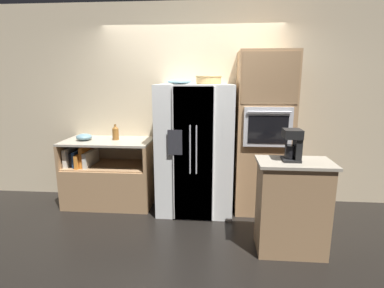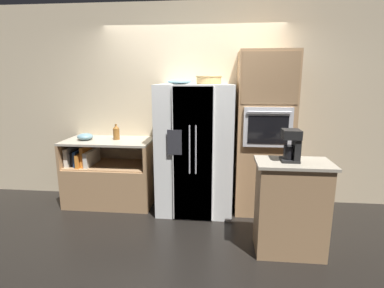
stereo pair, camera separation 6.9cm
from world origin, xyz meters
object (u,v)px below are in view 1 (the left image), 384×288
at_px(refrigerator, 196,149).
at_px(fruit_bowl, 180,82).
at_px(mixing_bowl, 84,137).
at_px(coffee_maker, 294,144).
at_px(wall_oven, 263,133).
at_px(wicker_basket, 209,79).
at_px(bottle_tall, 116,132).

relative_size(refrigerator, fruit_bowl, 5.52).
distance_m(mixing_bowl, coffee_maker, 2.78).
relative_size(wall_oven, fruit_bowl, 6.86).
height_order(wall_oven, fruit_bowl, wall_oven).
height_order(wicker_basket, coffee_maker, wicker_basket).
distance_m(refrigerator, bottle_tall, 1.15).
xyz_separation_m(wall_oven, fruit_bowl, (-1.10, -0.14, 0.67)).
bearing_deg(fruit_bowl, wall_oven, 7.32).
bearing_deg(refrigerator, wicker_basket, 16.33).
relative_size(refrigerator, wicker_basket, 5.06).
xyz_separation_m(refrigerator, fruit_bowl, (-0.20, -0.06, 0.88)).
relative_size(wicker_basket, bottle_tall, 1.54).
bearing_deg(coffee_maker, refrigerator, 137.59).
bearing_deg(bottle_tall, wall_oven, -0.93).
height_order(wall_oven, wicker_basket, wall_oven).
height_order(fruit_bowl, coffee_maker, fruit_bowl).
distance_m(wall_oven, coffee_maker, 1.04).
height_order(wicker_basket, mixing_bowl, wicker_basket).
bearing_deg(bottle_tall, wicker_basket, -2.72).
bearing_deg(coffee_maker, wall_oven, 97.86).
distance_m(wall_oven, mixing_bowl, 2.45).
relative_size(wicker_basket, fruit_bowl, 1.09).
bearing_deg(mixing_bowl, refrigerator, -1.43).
relative_size(refrigerator, coffee_maker, 5.38).
bearing_deg(wicker_basket, bottle_tall, 177.28).
bearing_deg(wall_oven, coffee_maker, -82.14).
bearing_deg(mixing_bowl, bottle_tall, 9.40).
xyz_separation_m(fruit_bowl, bottle_tall, (-0.93, 0.17, -0.70)).
bearing_deg(fruit_bowl, wicker_basket, 17.14).
xyz_separation_m(wall_oven, wicker_basket, (-0.73, -0.03, 0.70)).
bearing_deg(wicker_basket, mixing_bowl, -179.69).
bearing_deg(mixing_bowl, wicker_basket, 0.31).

